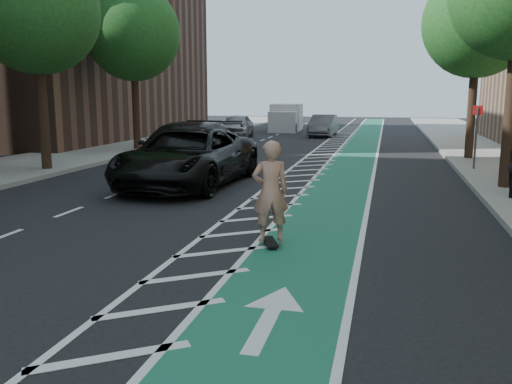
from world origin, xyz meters
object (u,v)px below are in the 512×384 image
(suv_near, at_px, (188,157))
(barrel_a, at_px, (197,164))
(skateboarder, at_px, (270,191))
(suv_far, at_px, (186,153))

(suv_near, relative_size, barrel_a, 7.86)
(skateboarder, height_order, barrel_a, skateboarder)
(barrel_a, bearing_deg, suv_far, -83.08)
(suv_near, xyz_separation_m, suv_far, (-0.31, 0.64, 0.07))
(skateboarder, xyz_separation_m, suv_far, (-4.32, 6.88, -0.10))
(skateboarder, relative_size, barrel_a, 2.34)
(suv_near, bearing_deg, barrel_a, 105.50)
(skateboarder, relative_size, suv_far, 0.29)
(barrel_a, bearing_deg, suv_near, -76.94)
(suv_far, bearing_deg, barrel_a, 95.65)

